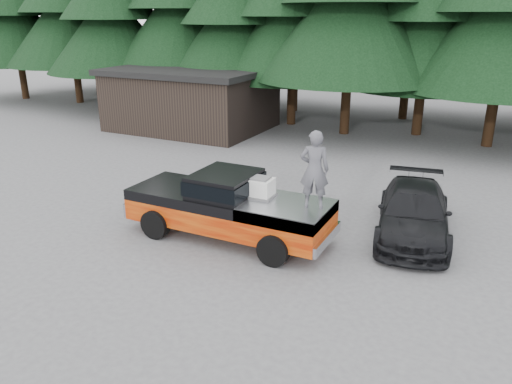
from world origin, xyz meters
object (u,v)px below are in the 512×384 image
at_px(air_compressor, 260,188).
at_px(man_on_bed, 314,169).
at_px(parked_car, 414,212).
at_px(pickup_truck, 229,216).
at_px(utility_building, 192,98).

xyz_separation_m(air_compressor, man_on_bed, (1.59, -0.07, 0.77)).
bearing_deg(air_compressor, parked_car, 30.20).
bearing_deg(man_on_bed, pickup_truck, -14.22).
height_order(man_on_bed, parked_car, man_on_bed).
distance_m(man_on_bed, utility_building, 16.33).
height_order(man_on_bed, utility_building, man_on_bed).
xyz_separation_m(pickup_truck, air_compressor, (0.89, 0.17, 0.91)).
bearing_deg(pickup_truck, air_compressor, 10.98).
distance_m(man_on_bed, parked_car, 3.65).
relative_size(pickup_truck, parked_car, 1.24).
distance_m(air_compressor, man_on_bed, 1.76).
distance_m(air_compressor, parked_car, 4.53).
xyz_separation_m(pickup_truck, parked_car, (4.66, 2.51, 0.04)).
height_order(parked_car, utility_building, utility_building).
height_order(air_compressor, utility_building, utility_building).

